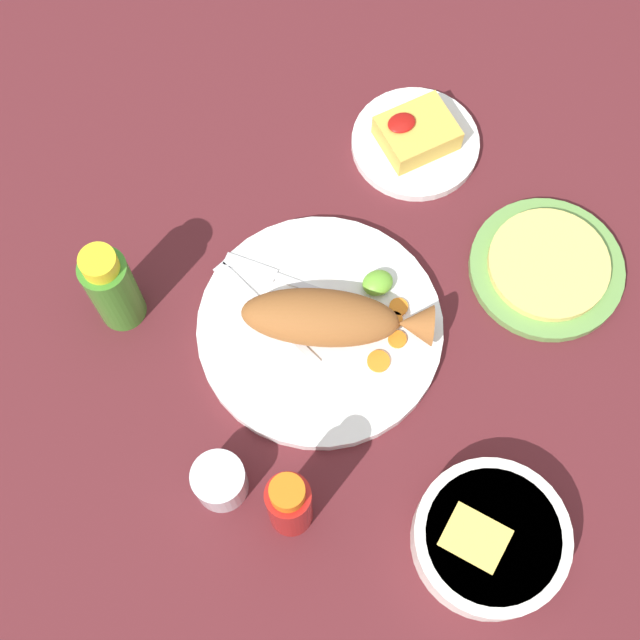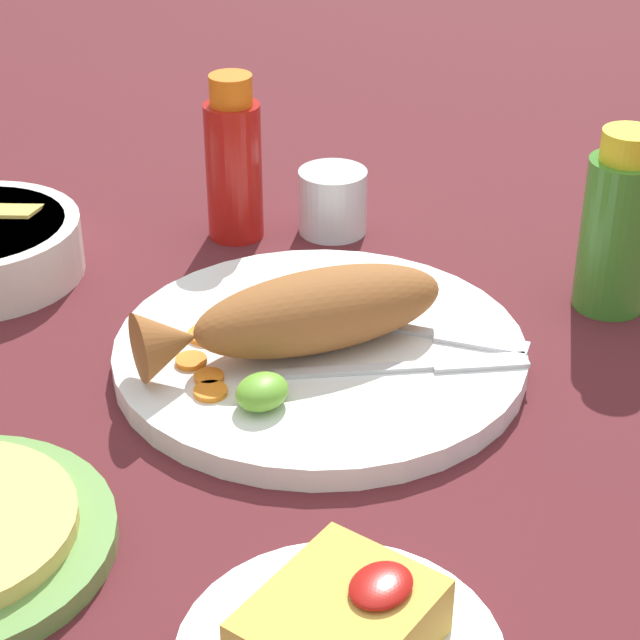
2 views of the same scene
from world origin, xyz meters
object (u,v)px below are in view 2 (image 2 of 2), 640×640
object	(u,v)px
fork_near	(424,332)
hot_sauce_bottle_green	(618,227)
main_plate	(320,353)
fried_fish	(302,314)
hot_sauce_bottle_red	(234,163)
fork_far	(420,366)
salt_cup	(333,205)

from	to	relation	value
fork_near	hot_sauce_bottle_green	distance (m)	0.18
main_plate	fried_fish	xyz separation A→B (m)	(-0.01, 0.01, 0.04)
main_plate	hot_sauce_bottle_green	world-z (taller)	hot_sauce_bottle_green
hot_sauce_bottle_red	fork_far	bearing A→B (deg)	-114.00
fork_near	hot_sauce_bottle_red	size ratio (longest dim) A/B	1.19
main_plate	hot_sauce_bottle_green	xyz separation A→B (m)	(0.21, -0.14, 0.06)
main_plate	fork_near	distance (m)	0.08
fork_near	salt_cup	world-z (taller)	salt_cup
fried_fish	fork_far	bearing A→B (deg)	-41.97
salt_cup	fork_near	bearing A→B (deg)	-126.99
fork_far	main_plate	bearing A→B (deg)	147.97
fried_fish	fork_near	world-z (taller)	fried_fish
hot_sauce_bottle_green	salt_cup	size ratio (longest dim) A/B	2.41
fried_fish	fork_far	world-z (taller)	fried_fish
fork_near	fork_far	size ratio (longest dim) A/B	1.23
fried_fish	hot_sauce_bottle_red	size ratio (longest dim) A/B	1.54
fried_fish	hot_sauce_bottle_green	distance (m)	0.27
hot_sauce_bottle_red	hot_sauce_bottle_green	xyz separation A→B (m)	(0.08, -0.33, 0.00)
fried_fish	hot_sauce_bottle_red	xyz separation A→B (m)	(0.15, 0.18, 0.02)
main_plate	salt_cup	bearing A→B (deg)	32.86
salt_cup	hot_sauce_bottle_red	bearing A→B (deg)	130.98
main_plate	fried_fish	world-z (taller)	fried_fish
fried_fish	hot_sauce_bottle_green	bearing A→B (deg)	-1.94
fork_near	fork_far	bearing A→B (deg)	-79.55
fork_far	hot_sauce_bottle_red	xyz separation A→B (m)	(0.12, 0.27, 0.05)
hot_sauce_bottle_green	fork_near	bearing A→B (deg)	152.02
fork_far	salt_cup	xyz separation A→B (m)	(0.18, 0.20, 0.01)
fork_near	salt_cup	bearing A→B (deg)	125.63
fork_near	hot_sauce_bottle_green	xyz separation A→B (m)	(0.16, -0.08, 0.05)
fork_far	hot_sauce_bottle_green	world-z (taller)	hot_sauce_bottle_green
fork_near	fried_fish	bearing A→B (deg)	-150.44
fork_far	fork_near	bearing A→B (deg)	75.76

